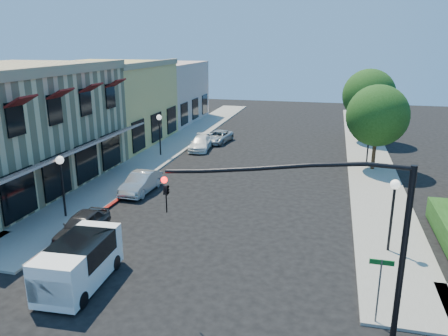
% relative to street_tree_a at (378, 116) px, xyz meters
% --- Properties ---
extents(ground, '(120.00, 120.00, 0.00)m').
position_rel_street_tree_a_xyz_m(ground, '(-8.80, -22.00, -4.19)').
color(ground, black).
rests_on(ground, ground).
extents(sidewalk_left, '(3.50, 50.00, 0.12)m').
position_rel_street_tree_a_xyz_m(sidewalk_left, '(-17.55, 5.00, -4.13)').
color(sidewalk_left, gray).
rests_on(sidewalk_left, ground).
extents(sidewalk_right, '(3.50, 50.00, 0.12)m').
position_rel_street_tree_a_xyz_m(sidewalk_right, '(-0.05, 5.00, -4.13)').
color(sidewalk_right, gray).
rests_on(sidewalk_right, ground).
extents(curb_red_strip, '(0.25, 10.00, 0.06)m').
position_rel_street_tree_a_xyz_m(curb_red_strip, '(-15.70, -14.00, -4.19)').
color(curb_red_strip, maroon).
rests_on(curb_red_strip, ground).
extents(yellow_stucco_building, '(10.00, 12.00, 7.60)m').
position_rel_street_tree_a_xyz_m(yellow_stucco_building, '(-24.30, 4.00, -0.39)').
color(yellow_stucco_building, '#DBB062').
rests_on(yellow_stucco_building, ground).
extents(pink_stucco_building, '(10.00, 12.00, 7.00)m').
position_rel_street_tree_a_xyz_m(pink_stucco_building, '(-24.30, 16.00, -0.69)').
color(pink_stucco_building, '#C19E91').
rests_on(pink_stucco_building, ground).
extents(street_tree_a, '(4.56, 4.56, 6.48)m').
position_rel_street_tree_a_xyz_m(street_tree_a, '(0.00, 0.00, 0.00)').
color(street_tree_a, '#3A2417').
rests_on(street_tree_a, ground).
extents(street_tree_b, '(4.94, 4.94, 7.02)m').
position_rel_street_tree_a_xyz_m(street_tree_b, '(0.00, 10.00, 0.35)').
color(street_tree_b, '#3A2417').
rests_on(street_tree_b, ground).
extents(signal_mast_arm, '(8.01, 0.39, 6.00)m').
position_rel_street_tree_a_xyz_m(signal_mast_arm, '(-2.94, -20.50, -0.11)').
color(signal_mast_arm, black).
rests_on(signal_mast_arm, ground).
extents(street_name_sign, '(0.80, 0.06, 2.50)m').
position_rel_street_tree_a_xyz_m(street_name_sign, '(-1.30, -19.80, -2.50)').
color(street_name_sign, '#595B5E').
rests_on(street_name_sign, ground).
extents(lamppost_left_near, '(0.44, 0.44, 3.57)m').
position_rel_street_tree_a_xyz_m(lamppost_left_near, '(-17.30, -14.00, -1.46)').
color(lamppost_left_near, black).
rests_on(lamppost_left_near, ground).
extents(lamppost_left_far, '(0.44, 0.44, 3.57)m').
position_rel_street_tree_a_xyz_m(lamppost_left_far, '(-17.30, 0.00, -1.46)').
color(lamppost_left_far, black).
rests_on(lamppost_left_far, ground).
extents(lamppost_right_near, '(0.44, 0.44, 3.57)m').
position_rel_street_tree_a_xyz_m(lamppost_right_near, '(-0.30, -14.00, -1.46)').
color(lamppost_right_near, black).
rests_on(lamppost_right_near, ground).
extents(lamppost_right_far, '(0.44, 0.44, 3.57)m').
position_rel_street_tree_a_xyz_m(lamppost_right_far, '(-0.30, 2.00, -1.46)').
color(lamppost_right_far, black).
rests_on(lamppost_right_far, ground).
extents(white_van, '(2.06, 4.33, 1.88)m').
position_rel_street_tree_a_xyz_m(white_van, '(-12.66, -20.05, -3.11)').
color(white_van, white).
rests_on(white_van, ground).
extents(parked_car_a, '(1.63, 3.82, 1.29)m').
position_rel_street_tree_a_xyz_m(parked_car_a, '(-15.00, -16.00, -3.55)').
color(parked_car_a, black).
rests_on(parked_car_a, ground).
extents(parked_car_b, '(1.49, 4.05, 1.32)m').
position_rel_street_tree_a_xyz_m(parked_car_b, '(-15.00, -9.00, -3.53)').
color(parked_car_b, '#B7BABD').
rests_on(parked_car_b, ground).
extents(parked_car_c, '(2.09, 4.29, 1.20)m').
position_rel_street_tree_a_xyz_m(parked_car_c, '(-14.64, 3.00, -3.59)').
color(parked_car_c, white).
rests_on(parked_car_c, ground).
extents(parked_car_d, '(2.41, 4.32, 1.14)m').
position_rel_street_tree_a_xyz_m(parked_car_d, '(-13.83, 6.25, -3.62)').
color(parked_car_d, '#B3B6B8').
rests_on(parked_car_d, ground).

